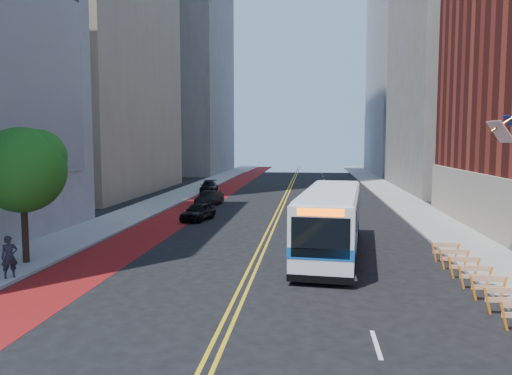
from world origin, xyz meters
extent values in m
plane|color=black|center=(0.00, 0.00, 0.00)|extent=(160.00, 160.00, 0.00)
cube|color=gray|center=(-12.00, 30.00, 0.07)|extent=(4.00, 140.00, 0.15)
cube|color=gray|center=(12.00, 30.00, 0.07)|extent=(4.00, 140.00, 0.15)
cube|color=maroon|center=(-8.10, 30.00, 0.00)|extent=(3.60, 140.00, 0.01)
cube|color=gold|center=(-0.18, 30.00, 0.00)|extent=(0.14, 140.00, 0.01)
cube|color=gold|center=(0.18, 30.00, 0.00)|extent=(0.14, 140.00, 0.01)
cube|color=silver|center=(4.80, -2.00, 0.01)|extent=(0.14, 2.20, 0.01)
cube|color=silver|center=(4.80, 6.00, 0.01)|extent=(0.14, 2.20, 0.01)
cube|color=silver|center=(4.80, 14.00, 0.01)|extent=(0.14, 2.20, 0.01)
cube|color=silver|center=(4.80, 22.00, 0.01)|extent=(0.14, 2.20, 0.01)
cube|color=silver|center=(4.80, 30.00, 0.01)|extent=(0.14, 2.20, 0.01)
cube|color=silver|center=(4.80, 38.00, 0.01)|extent=(0.14, 2.20, 0.01)
cube|color=silver|center=(4.80, 46.00, 0.01)|extent=(0.14, 2.20, 0.01)
cube|color=silver|center=(4.80, 54.00, 0.01)|extent=(0.14, 2.20, 0.01)
cube|color=silver|center=(4.80, 62.00, 0.01)|extent=(0.14, 2.20, 0.01)
cube|color=silver|center=(4.80, 70.00, 0.01)|extent=(0.14, 2.20, 0.01)
cube|color=silver|center=(4.80, 78.00, 0.01)|extent=(0.14, 2.20, 0.01)
cube|color=silver|center=(4.80, 86.00, 0.01)|extent=(0.14, 2.20, 0.01)
cube|color=black|center=(14.15, 13.00, 1.10)|extent=(0.35, 2.80, 2.20)
cube|color=black|center=(14.15, 20.00, 1.10)|extent=(0.35, 2.80, 2.20)
cube|color=#B21419|center=(11.70, 8.00, 6.60)|extent=(0.75, 1.90, 1.05)
cube|color=navy|center=(12.25, 8.45, 7.15)|extent=(0.39, 0.85, 0.52)
cube|color=slate|center=(23.00, 48.00, 20.00)|extent=(18.00, 26.00, 40.00)
cube|color=gray|center=(24.00, 78.00, 27.50)|extent=(20.00, 28.00, 55.00)
cube|color=slate|center=(-24.00, 78.00, 32.50)|extent=(20.00, 26.00, 65.00)
cube|color=orange|center=(9.05, -0.45, 0.50)|extent=(0.32, 0.06, 0.99)
cube|color=orange|center=(9.05, 1.10, 0.50)|extent=(0.32, 0.06, 0.99)
cube|color=orange|center=(9.60, 1.10, 0.90)|extent=(1.25, 0.05, 0.22)
cube|color=orange|center=(9.60, 1.10, 0.55)|extent=(1.25, 0.05, 0.18)
cube|color=orange|center=(9.05, 2.65, 0.50)|extent=(0.32, 0.06, 0.99)
cube|color=orange|center=(10.15, 2.65, 0.50)|extent=(0.32, 0.06, 0.99)
cube|color=orange|center=(9.60, 2.65, 0.90)|extent=(1.25, 0.05, 0.22)
cube|color=orange|center=(9.60, 2.65, 0.55)|extent=(1.25, 0.05, 0.18)
cube|color=orange|center=(9.05, 4.20, 0.50)|extent=(0.32, 0.06, 0.99)
cube|color=orange|center=(10.15, 4.20, 0.50)|extent=(0.32, 0.06, 0.99)
cube|color=orange|center=(9.60, 4.20, 0.90)|extent=(1.25, 0.05, 0.22)
cube|color=orange|center=(9.60, 4.20, 0.55)|extent=(1.25, 0.05, 0.18)
cube|color=orange|center=(9.05, 5.75, 0.50)|extent=(0.32, 0.06, 0.99)
cube|color=orange|center=(10.15, 5.75, 0.50)|extent=(0.32, 0.06, 0.99)
cube|color=orange|center=(9.60, 5.75, 0.90)|extent=(1.25, 0.05, 0.22)
cube|color=orange|center=(9.60, 5.75, 0.55)|extent=(1.25, 0.05, 0.18)
cube|color=orange|center=(9.05, 7.30, 0.50)|extent=(0.32, 0.06, 0.99)
cube|color=orange|center=(10.15, 7.30, 0.50)|extent=(0.32, 0.06, 0.99)
cube|color=orange|center=(9.60, 7.30, 0.90)|extent=(1.25, 0.05, 0.22)
cube|color=orange|center=(9.60, 7.30, 0.55)|extent=(1.25, 0.05, 0.18)
cube|color=orange|center=(9.05, 8.85, 0.50)|extent=(0.32, 0.06, 0.99)
cube|color=orange|center=(10.15, 8.85, 0.50)|extent=(0.32, 0.06, 0.99)
cube|color=orange|center=(9.60, 8.85, 0.90)|extent=(1.25, 0.05, 0.22)
cube|color=orange|center=(9.60, 8.85, 0.55)|extent=(1.25, 0.05, 0.18)
cylinder|color=black|center=(-11.30, 6.00, 1.75)|extent=(0.32, 0.32, 3.20)
sphere|color=#185011|center=(-11.30, 6.00, 4.75)|extent=(4.20, 4.20, 4.20)
sphere|color=#185011|center=(-10.70, 6.40, 5.35)|extent=(2.80, 2.80, 2.80)
sphere|color=#185011|center=(-11.80, 5.70, 5.15)|extent=(2.40, 2.40, 2.40)
cube|color=silver|center=(3.87, 10.04, 1.91)|extent=(4.15, 13.11, 3.06)
cube|color=#0F4FA9|center=(3.87, 10.04, 1.45)|extent=(4.20, 13.15, 0.48)
cube|color=black|center=(3.96, 10.90, 2.42)|extent=(3.79, 9.27, 1.02)
cube|color=black|center=(3.18, 3.67, 2.15)|extent=(2.45, 0.37, 1.72)
cube|color=black|center=(4.55, 16.42, 2.36)|extent=(2.23, 0.34, 1.07)
cube|color=#FF5905|center=(3.18, 3.66, 3.22)|extent=(1.95, 0.29, 0.32)
cube|color=silver|center=(3.87, 10.04, 3.49)|extent=(3.94, 12.45, 0.13)
cube|color=black|center=(3.87, 10.04, 0.38)|extent=(4.18, 13.14, 0.32)
cylinder|color=black|center=(2.17, 6.08, 0.54)|extent=(0.43, 1.10, 1.07)
cylinder|color=black|center=(4.69, 5.81, 0.54)|extent=(0.43, 1.10, 1.07)
cylinder|color=black|center=(2.99, 13.77, 0.54)|extent=(0.43, 1.10, 1.07)
cylinder|color=black|center=(5.51, 13.50, 0.54)|extent=(0.43, 1.10, 1.07)
cylinder|color=black|center=(3.16, 15.30, 0.54)|extent=(0.43, 1.10, 1.07)
cylinder|color=black|center=(5.68, 15.03, 0.54)|extent=(0.43, 1.10, 1.07)
imported|color=black|center=(-5.94, 20.71, 0.68)|extent=(2.44, 4.27, 1.37)
imported|color=black|center=(-6.85, 29.43, 0.69)|extent=(2.20, 4.36, 1.37)
imported|color=black|center=(-9.30, 41.08, 0.70)|extent=(2.57, 5.03, 1.40)
imported|color=black|center=(-10.40, 3.25, 1.09)|extent=(0.81, 0.79, 1.87)
camera|label=1|loc=(2.77, -16.96, 6.19)|focal=35.00mm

